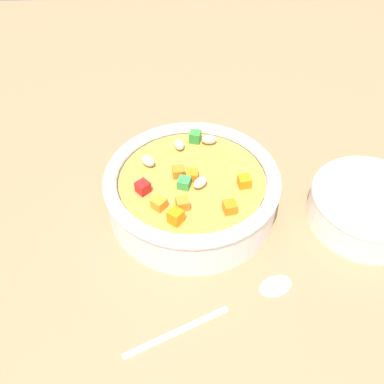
{
  "coord_description": "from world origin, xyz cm",
  "views": [
    {
      "loc": [
        -36.53,
        1.36,
        39.74
      ],
      "look_at": [
        0.0,
        0.0,
        2.85
      ],
      "focal_mm": 39.33,
      "sensor_mm": 36.0,
      "label": 1
    }
  ],
  "objects": [
    {
      "name": "side_bowl_small",
      "position": [
        -2.71,
        -21.34,
        2.37
      ],
      "size": [
        14.28,
        14.28,
        4.57
      ],
      "color": "white",
      "rests_on": "ground_plane"
    },
    {
      "name": "spoon",
      "position": [
        -13.94,
        -4.31,
        0.39
      ],
      "size": [
        9.53,
        18.51,
        0.84
      ],
      "rotation": [
        0.0,
        0.0,
        5.14
      ],
      "color": "silver",
      "rests_on": "ground_plane"
    },
    {
      "name": "soup_bowl_main",
      "position": [
        -0.0,
        0.01,
        3.27
      ],
      "size": [
        21.31,
        21.31,
        6.77
      ],
      "color": "white",
      "rests_on": "ground_plane"
    },
    {
      "name": "ground_plane",
      "position": [
        0.0,
        0.0,
        -1.0
      ],
      "size": [
        140.0,
        140.0,
        2.0
      ],
      "primitive_type": "cube",
      "color": "#9E754F"
    }
  ]
}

